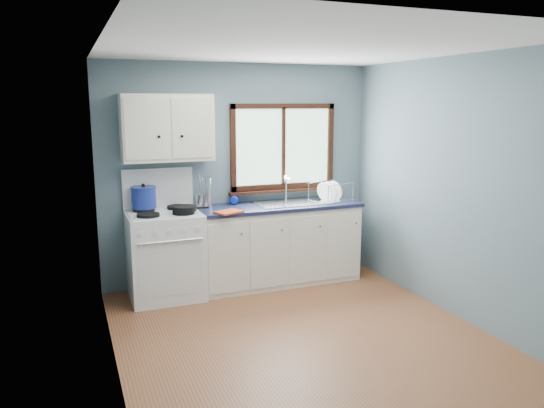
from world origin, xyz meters
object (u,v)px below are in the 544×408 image
object	(u,v)px
skillet	(185,208)
utensil_crock	(201,200)
gas_range	(165,252)
thermos	(208,193)
sink	(292,208)
base_cabinets	(278,247)
stockpot	(144,197)
dish_rack	(330,196)

from	to	relation	value
skillet	utensil_crock	world-z (taller)	utensil_crock
gas_range	thermos	distance (m)	0.79
utensil_crock	sink	bearing A→B (deg)	-10.00
base_cabinets	skillet	size ratio (longest dim) A/B	4.79
stockpot	dish_rack	size ratio (longest dim) A/B	0.52
utensil_crock	thermos	world-z (taller)	utensil_crock
stockpot	dish_rack	world-z (taller)	stockpot
sink	gas_range	bearing A→B (deg)	-179.29
thermos	dish_rack	world-z (taller)	thermos
sink	skillet	bearing A→B (deg)	-172.37
utensil_crock	thermos	size ratio (longest dim) A/B	1.10
gas_range	skillet	distance (m)	0.55
base_cabinets	sink	size ratio (longest dim) A/B	2.20
gas_range	stockpot	bearing A→B (deg)	138.51
utensil_crock	stockpot	bearing A→B (deg)	-175.95
base_cabinets	utensil_crock	distance (m)	1.04
gas_range	sink	bearing A→B (deg)	0.71
utensil_crock	thermos	bearing A→B (deg)	-61.87
gas_range	dish_rack	size ratio (longest dim) A/B	2.55
stockpot	utensil_crock	xyz separation A→B (m)	(0.63, 0.04, -0.08)
gas_range	utensil_crock	xyz separation A→B (m)	(0.46, 0.20, 0.50)
gas_range	dish_rack	bearing A→B (deg)	0.09
gas_range	stockpot	distance (m)	0.63
base_cabinets	stockpot	bearing A→B (deg)	174.76
skillet	stockpot	size ratio (longest dim) A/B	1.39
gas_range	dish_rack	xyz separation A→B (m)	(1.96, 0.00, 0.49)
base_cabinets	thermos	bearing A→B (deg)	173.81
skillet	dish_rack	world-z (taller)	dish_rack
thermos	stockpot	bearing A→B (deg)	175.87
stockpot	utensil_crock	bearing A→B (deg)	4.05
skillet	sink	bearing A→B (deg)	14.78
stockpot	sink	bearing A→B (deg)	-4.69
skillet	utensil_crock	bearing A→B (deg)	60.55
gas_range	dish_rack	world-z (taller)	gas_range
stockpot	dish_rack	bearing A→B (deg)	-4.04
thermos	dish_rack	xyz separation A→B (m)	(1.45, -0.10, -0.11)
thermos	skillet	bearing A→B (deg)	-140.35
gas_range	sink	xyz separation A→B (m)	(1.49, 0.02, 0.37)
stockpot	gas_range	bearing A→B (deg)	-41.49
gas_range	skillet	world-z (taller)	gas_range
gas_range	skillet	bearing A→B (deg)	-38.14
base_cabinets	utensil_crock	size ratio (longest dim) A/B	5.01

